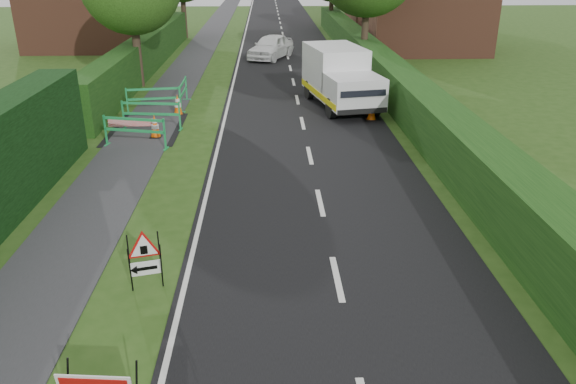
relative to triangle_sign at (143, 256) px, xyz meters
name	(u,v)px	position (x,y,z in m)	size (l,w,h in m)	color
ground	(199,314)	(1.04, -0.78, -0.70)	(120.00, 120.00, 0.00)	#274814
road_surface	(283,35)	(3.54, 34.22, -0.69)	(6.00, 90.00, 0.02)	black
footpath	(209,36)	(-1.96, 34.22, -0.69)	(2.00, 90.00, 0.02)	#2D2D30
hedge_west_far	(149,69)	(-3.96, 21.22, -0.70)	(1.00, 24.00, 1.80)	#14380F
hedge_east	(387,94)	(7.54, 15.22, -0.70)	(1.20, 50.00, 1.50)	#14380F
house_west	(89,0)	(-8.96, 29.22, 2.20)	(7.50, 7.40, 7.88)	brown
house_east_a	(424,2)	(12.04, 27.22, 2.20)	(7.50, 7.40, 7.88)	brown
triangle_sign	(143,256)	(0.00, 0.00, 0.00)	(0.83, 0.83, 1.01)	black
works_van	(340,76)	(5.16, 13.22, 0.50)	(2.84, 5.23, 2.26)	silver
traffic_cone_0	(372,110)	(6.10, 11.08, -0.31)	(0.38, 0.38, 0.79)	black
traffic_cone_1	(365,104)	(6.01, 11.96, -0.31)	(0.38, 0.38, 0.79)	black
traffic_cone_2	(350,83)	(5.92, 15.57, -0.31)	(0.38, 0.38, 0.79)	black
traffic_cone_3	(155,126)	(-1.46, 9.27, -0.31)	(0.38, 0.38, 0.79)	black
traffic_cone_4	(178,105)	(-1.11, 12.09, -0.31)	(0.38, 0.38, 0.79)	black
ped_barrier_0	(134,128)	(-1.90, 8.25, -0.07)	(2.08, 0.83, 1.00)	#1B9649
ped_barrier_1	(151,112)	(-1.75, 10.22, -0.07)	(2.09, 0.60, 1.00)	#1B9649
ped_barrier_2	(154,97)	(-2.06, 12.45, -0.07)	(2.09, 0.63, 1.00)	#1B9649
ped_barrier_3	(183,90)	(-1.08, 13.45, -0.07)	(0.37, 2.06, 1.00)	#1B9649
redwhite_plank	(132,136)	(-2.30, 9.51, -0.70)	(1.50, 0.04, 0.25)	red
hatchback_car	(271,47)	(2.55, 24.29, -0.02)	(1.61, 4.00, 1.36)	white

